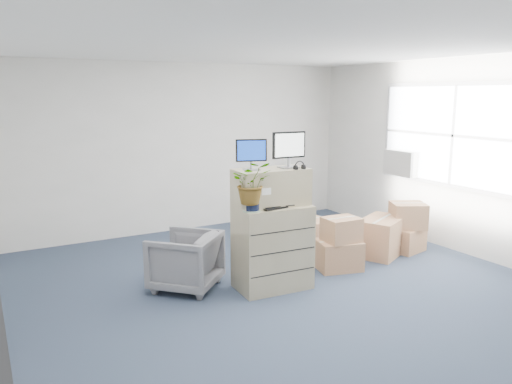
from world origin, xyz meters
TOP-DOWN VIEW (x-y plane):
  - ground at (0.00, 0.00)m, footprint 7.00×7.00m
  - wall_back at (0.00, 3.51)m, footprint 6.00×0.02m
  - wall_right at (3.01, 0.00)m, footprint 0.02×7.00m
  - window at (2.96, 0.50)m, footprint 0.07×2.72m
  - ac_unit at (2.87, 1.40)m, footprint 0.24×0.60m
  - filing_cabinet_lower at (-0.12, 0.47)m, footprint 0.89×0.58m
  - filing_cabinet_upper at (-0.12, 0.52)m, footprint 0.89×0.48m
  - monitor_left at (-0.36, 0.55)m, footprint 0.35×0.19m
  - monitor_right at (0.10, 0.48)m, footprint 0.43×0.17m
  - headphones at (0.14, 0.33)m, footprint 0.13×0.02m
  - keyboard at (-0.14, 0.37)m, footprint 0.45×0.23m
  - mouse at (0.21, 0.36)m, footprint 0.11×0.09m
  - water_bottle at (-0.05, 0.48)m, footprint 0.06×0.06m
  - phone_dock at (-0.18, 0.50)m, footprint 0.06×0.05m
  - external_drive at (0.22, 0.54)m, footprint 0.19×0.15m
  - tissue_box at (0.22, 0.58)m, footprint 0.23×0.15m
  - potted_plant at (-0.47, 0.35)m, footprint 0.57×0.60m
  - office_chair at (-1.04, 0.96)m, footprint 1.00×1.00m
  - cardboard_boxes at (1.57, 0.93)m, footprint 2.01×1.56m

SIDE VIEW (x-z plane):
  - ground at x=0.00m, z-range 0.00..0.00m
  - cardboard_boxes at x=1.57m, z-range -0.07..0.65m
  - office_chair at x=-1.04m, z-range 0.00..0.75m
  - filing_cabinet_lower at x=-0.12m, z-range 0.00..1.01m
  - keyboard at x=-0.14m, z-range 1.01..1.03m
  - mouse at x=0.21m, z-range 1.01..1.04m
  - external_drive at x=0.22m, z-range 1.01..1.06m
  - phone_dock at x=-0.18m, z-range 0.98..1.12m
  - tissue_box at x=0.22m, z-range 1.06..1.14m
  - water_bottle at x=-0.05m, z-range 1.01..1.23m
  - ac_unit at x=2.87m, z-range 1.00..1.40m
  - filing_cabinet_upper at x=-0.12m, z-range 1.01..1.44m
  - potted_plant at x=-0.47m, z-range 1.04..1.50m
  - wall_back at x=0.00m, z-range 0.00..2.80m
  - wall_right at x=3.01m, z-range 0.00..2.80m
  - headphones at x=0.14m, z-range 1.41..1.54m
  - monitor_left at x=-0.36m, z-range 1.46..1.81m
  - monitor_right at x=0.10m, z-range 1.46..1.89m
  - window at x=2.96m, z-range 0.94..2.46m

